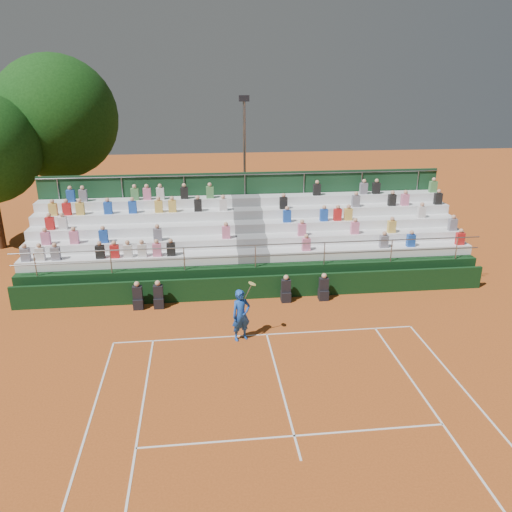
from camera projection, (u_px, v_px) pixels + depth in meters
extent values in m
plane|color=#B6541E|center=(267.00, 335.00, 18.28)|extent=(90.00, 90.00, 0.00)
cube|color=white|center=(267.00, 334.00, 18.27)|extent=(11.00, 0.06, 0.01)
cube|color=white|center=(281.00, 385.00, 15.29)|extent=(0.06, 6.40, 0.01)
cube|color=white|center=(294.00, 436.00, 13.15)|extent=(8.22, 0.06, 0.01)
cube|color=black|center=(257.00, 287.00, 21.09)|extent=(20.00, 0.15, 1.00)
cube|color=black|center=(138.00, 303.00, 20.25)|extent=(0.40, 0.40, 0.44)
cube|color=black|center=(137.00, 293.00, 20.08)|extent=(0.38, 0.25, 0.55)
sphere|color=tan|center=(137.00, 284.00, 19.95)|extent=(0.22, 0.22, 0.22)
cube|color=black|center=(159.00, 302.00, 20.34)|extent=(0.40, 0.40, 0.44)
cube|color=black|center=(158.00, 292.00, 20.17)|extent=(0.38, 0.25, 0.55)
sphere|color=tan|center=(158.00, 283.00, 20.04)|extent=(0.22, 0.22, 0.22)
cube|color=black|center=(286.00, 296.00, 20.89)|extent=(0.40, 0.40, 0.44)
cube|color=black|center=(286.00, 286.00, 20.73)|extent=(0.38, 0.25, 0.55)
sphere|color=tan|center=(286.00, 277.00, 20.60)|extent=(0.22, 0.22, 0.22)
cube|color=black|center=(323.00, 295.00, 21.06)|extent=(0.40, 0.40, 0.44)
cube|color=black|center=(324.00, 284.00, 20.90)|extent=(0.38, 0.25, 0.55)
sphere|color=tan|center=(324.00, 276.00, 20.77)|extent=(0.22, 0.22, 0.22)
cube|color=black|center=(249.00, 260.00, 23.95)|extent=(20.00, 5.20, 1.20)
cube|color=white|center=(130.00, 260.00, 21.54)|extent=(9.30, 0.85, 0.42)
cube|color=white|center=(370.00, 251.00, 22.68)|extent=(9.30, 0.85, 0.42)
cube|color=slate|center=(253.00, 256.00, 22.11)|extent=(1.40, 0.85, 0.42)
cube|color=white|center=(132.00, 245.00, 22.19)|extent=(9.30, 0.85, 0.42)
cube|color=white|center=(365.00, 237.00, 23.32)|extent=(9.30, 0.85, 0.42)
cube|color=slate|center=(251.00, 241.00, 22.76)|extent=(1.40, 0.85, 0.42)
cube|color=white|center=(133.00, 230.00, 22.84)|extent=(9.30, 0.85, 0.42)
cube|color=white|center=(360.00, 223.00, 23.97)|extent=(9.30, 0.85, 0.42)
cube|color=slate|center=(249.00, 227.00, 23.41)|extent=(1.40, 0.85, 0.42)
cube|color=white|center=(135.00, 217.00, 23.49)|extent=(9.30, 0.85, 0.42)
cube|color=white|center=(355.00, 210.00, 24.62)|extent=(9.30, 0.85, 0.42)
cube|color=slate|center=(247.00, 213.00, 24.06)|extent=(1.40, 0.85, 0.42)
cube|color=white|center=(136.00, 203.00, 24.14)|extent=(9.30, 0.85, 0.42)
cube|color=white|center=(351.00, 198.00, 25.27)|extent=(9.30, 0.85, 0.42)
cube|color=slate|center=(246.00, 200.00, 24.71)|extent=(1.40, 0.85, 0.42)
cube|color=#173C22|center=(245.00, 215.00, 25.50)|extent=(20.00, 0.12, 4.40)
cylinder|color=gray|center=(255.00, 245.00, 21.02)|extent=(20.00, 0.05, 0.05)
cylinder|color=gray|center=(245.00, 175.00, 24.69)|extent=(20.00, 0.05, 0.05)
cube|color=slate|center=(26.00, 255.00, 20.79)|extent=(0.36, 0.24, 0.56)
cube|color=silver|center=(40.00, 254.00, 20.85)|extent=(0.36, 0.24, 0.56)
cube|color=slate|center=(56.00, 254.00, 20.92)|extent=(0.36, 0.24, 0.56)
cube|color=black|center=(100.00, 252.00, 21.11)|extent=(0.36, 0.24, 0.56)
cube|color=red|center=(115.00, 251.00, 21.17)|extent=(0.36, 0.24, 0.56)
cube|color=silver|center=(128.00, 251.00, 21.23)|extent=(0.36, 0.24, 0.56)
cube|color=silver|center=(142.00, 250.00, 21.29)|extent=(0.36, 0.24, 0.56)
cube|color=pink|center=(157.00, 250.00, 21.36)|extent=(0.36, 0.24, 0.56)
cube|color=black|center=(171.00, 249.00, 21.42)|extent=(0.36, 0.24, 0.56)
cube|color=pink|center=(46.00, 238.00, 21.50)|extent=(0.36, 0.24, 0.56)
cube|color=pink|center=(74.00, 237.00, 21.63)|extent=(0.36, 0.24, 0.56)
cube|color=#1E4CB2|center=(104.00, 236.00, 21.76)|extent=(0.36, 0.24, 0.56)
cube|color=slate|center=(158.00, 235.00, 22.01)|extent=(0.36, 0.24, 0.56)
cube|color=pink|center=(226.00, 232.00, 22.33)|extent=(0.36, 0.24, 0.56)
cube|color=red|center=(50.00, 223.00, 22.15)|extent=(0.36, 0.24, 0.56)
cube|color=silver|center=(63.00, 223.00, 22.21)|extent=(0.36, 0.24, 0.56)
cube|color=gold|center=(53.00, 209.00, 22.80)|extent=(0.36, 0.24, 0.56)
cube|color=red|center=(67.00, 209.00, 22.86)|extent=(0.36, 0.24, 0.56)
cube|color=gold|center=(80.00, 209.00, 22.93)|extent=(0.36, 0.24, 0.56)
cube|color=#1E4CB2|center=(108.00, 208.00, 23.06)|extent=(0.36, 0.24, 0.56)
cube|color=#1E4CB2|center=(133.00, 207.00, 23.18)|extent=(0.36, 0.24, 0.56)
cube|color=gold|center=(159.00, 206.00, 23.31)|extent=(0.36, 0.24, 0.56)
cube|color=gold|center=(172.00, 206.00, 23.37)|extent=(0.36, 0.24, 0.56)
cube|color=black|center=(198.00, 205.00, 23.50)|extent=(0.36, 0.24, 0.56)
cube|color=silver|center=(223.00, 205.00, 23.62)|extent=(0.36, 0.24, 0.56)
cube|color=#1E4CB2|center=(71.00, 196.00, 23.52)|extent=(0.36, 0.24, 0.56)
cube|color=slate|center=(83.00, 196.00, 23.58)|extent=(0.36, 0.24, 0.56)
cube|color=#4C8C4C|center=(135.00, 194.00, 23.83)|extent=(0.36, 0.24, 0.56)
cube|color=pink|center=(147.00, 194.00, 23.89)|extent=(0.36, 0.24, 0.56)
cube|color=silver|center=(160.00, 194.00, 23.96)|extent=(0.36, 0.24, 0.56)
cube|color=black|center=(184.00, 193.00, 24.08)|extent=(0.36, 0.24, 0.56)
cube|color=#4C8C4C|center=(210.00, 192.00, 24.21)|extent=(0.36, 0.24, 0.56)
cube|color=pink|center=(306.00, 244.00, 22.05)|extent=(0.36, 0.24, 0.56)
cube|color=slate|center=(384.00, 241.00, 22.43)|extent=(0.36, 0.24, 0.56)
cube|color=#1E4CB2|center=(411.00, 240.00, 22.56)|extent=(0.36, 0.24, 0.56)
cube|color=red|center=(460.00, 239.00, 22.81)|extent=(0.36, 0.24, 0.56)
cube|color=pink|center=(302.00, 230.00, 22.69)|extent=(0.36, 0.24, 0.56)
cube|color=pink|center=(355.00, 228.00, 22.96)|extent=(0.36, 0.24, 0.56)
cube|color=gold|center=(392.00, 227.00, 23.14)|extent=(0.36, 0.24, 0.56)
cube|color=slate|center=(453.00, 225.00, 23.46)|extent=(0.36, 0.24, 0.56)
cube|color=#1E4CB2|center=(287.00, 216.00, 23.29)|extent=(0.36, 0.24, 0.56)
cube|color=#1E4CB2|center=(324.00, 215.00, 23.47)|extent=(0.36, 0.24, 0.56)
cube|color=red|center=(337.00, 215.00, 23.54)|extent=(0.36, 0.24, 0.56)
cube|color=gold|center=(348.00, 214.00, 23.60)|extent=(0.36, 0.24, 0.56)
cube|color=silver|center=(421.00, 212.00, 23.98)|extent=(0.36, 0.24, 0.56)
cube|color=black|center=(283.00, 203.00, 23.93)|extent=(0.36, 0.24, 0.56)
cube|color=slate|center=(356.00, 201.00, 24.31)|extent=(0.36, 0.24, 0.56)
cube|color=black|center=(392.00, 200.00, 24.50)|extent=(0.36, 0.24, 0.56)
cube|color=pink|center=(405.00, 200.00, 24.57)|extent=(0.36, 0.24, 0.56)
cube|color=black|center=(438.00, 199.00, 24.75)|extent=(0.36, 0.24, 0.56)
cube|color=black|center=(317.00, 190.00, 24.77)|extent=(0.36, 0.24, 0.56)
cube|color=slate|center=(364.00, 188.00, 25.03)|extent=(0.36, 0.24, 0.56)
cube|color=black|center=(376.00, 188.00, 25.09)|extent=(0.36, 0.24, 0.56)
cube|color=#4C8C4C|center=(433.00, 187.00, 25.41)|extent=(0.36, 0.24, 0.56)
imported|color=#184AB5|center=(241.00, 315.00, 17.64)|extent=(0.81, 0.67, 1.91)
cylinder|color=gray|center=(248.00, 292.00, 17.36)|extent=(0.26, 0.03, 0.51)
cylinder|color=#E5D866|center=(252.00, 284.00, 17.27)|extent=(0.26, 0.28, 0.14)
cylinder|color=#352013|center=(67.00, 198.00, 30.16)|extent=(0.50, 0.50, 3.87)
sphere|color=black|center=(56.00, 117.00, 28.54)|extent=(6.97, 6.97, 6.97)
cylinder|color=gray|center=(245.00, 166.00, 30.08)|extent=(0.16, 0.16, 7.50)
cube|color=black|center=(244.00, 98.00, 28.73)|extent=(0.60, 0.25, 0.35)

